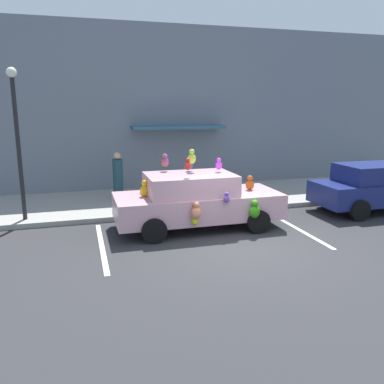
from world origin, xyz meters
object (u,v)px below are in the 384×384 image
object	(u,v)px
street_lamp_post	(17,130)
pedestrian_near_shopfront	(118,178)
teddy_bear_on_sidewalk	(218,192)
parked_sedan_behind	(376,187)
plush_covered_car	(196,200)

from	to	relation	value
street_lamp_post	pedestrian_near_shopfront	distance (m)	3.83
teddy_bear_on_sidewalk	parked_sedan_behind	bearing A→B (deg)	-22.78
plush_covered_car	pedestrian_near_shopfront	xyz separation A→B (m)	(-1.79, 3.48, 0.11)
parked_sedan_behind	pedestrian_near_shopfront	distance (m)	8.60
parked_sedan_behind	pedestrian_near_shopfront	bearing A→B (deg)	157.07
plush_covered_car	pedestrian_near_shopfront	world-z (taller)	plush_covered_car
parked_sedan_behind	teddy_bear_on_sidewalk	xyz separation A→B (m)	(-4.71, 1.98, -0.29)
plush_covered_car	teddy_bear_on_sidewalk	world-z (taller)	plush_covered_car
parked_sedan_behind	plush_covered_car	bearing A→B (deg)	-178.72
plush_covered_car	street_lamp_post	world-z (taller)	street_lamp_post
plush_covered_car	parked_sedan_behind	bearing A→B (deg)	1.28
plush_covered_car	street_lamp_post	bearing A→B (deg)	159.84
plush_covered_car	street_lamp_post	xyz separation A→B (m)	(-4.66, 1.71, 1.91)
plush_covered_car	street_lamp_post	size ratio (longest dim) A/B	1.08
teddy_bear_on_sidewalk	street_lamp_post	distance (m)	6.48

